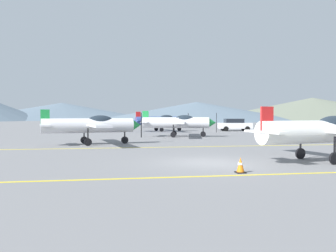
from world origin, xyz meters
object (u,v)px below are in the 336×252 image
object	(u,v)px
airplane_mid	(92,125)
airplane_back	(162,120)
airplane_far	(179,122)
airplane_near	(325,131)
car_sedan	(235,125)
traffic_cone_front	(240,165)

from	to	relation	value
airplane_mid	airplane_back	xyz separation A→B (m)	(7.89, 18.96, 0.00)
airplane_mid	airplane_far	distance (m)	10.90
airplane_near	airplane_mid	xyz separation A→B (m)	(-11.19, 10.96, 0.00)
car_sedan	traffic_cone_front	bearing A→B (deg)	-109.68
airplane_back	traffic_cone_front	world-z (taller)	airplane_back
traffic_cone_front	airplane_back	bearing A→B (deg)	86.87
airplane_far	traffic_cone_front	xyz separation A→B (m)	(-1.72, -21.05, -1.13)
car_sedan	airplane_back	bearing A→B (deg)	176.65
traffic_cone_front	car_sedan	bearing A→B (deg)	70.32
airplane_near	traffic_cone_front	distance (m)	5.78
traffic_cone_front	airplane_far	bearing A→B (deg)	85.33
airplane_mid	car_sedan	distance (m)	25.40
car_sedan	traffic_cone_front	world-z (taller)	car_sedan
car_sedan	airplane_far	bearing A→B (deg)	-131.82
airplane_near	airplane_back	size ratio (longest dim) A/B	1.00
airplane_near	airplane_mid	distance (m)	15.66
airplane_far	traffic_cone_front	bearing A→B (deg)	-94.67
airplane_near	airplane_far	world-z (taller)	same
airplane_mid	airplane_back	bearing A→B (deg)	67.42
airplane_near	traffic_cone_front	bearing A→B (deg)	-153.71
airplane_near	airplane_far	distance (m)	18.85
airplane_mid	airplane_far	size ratio (longest dim) A/B	1.00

